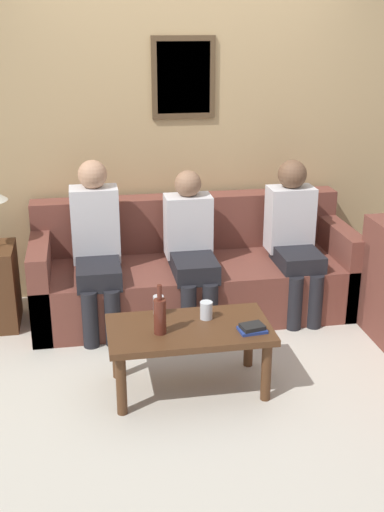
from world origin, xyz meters
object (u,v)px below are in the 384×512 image
(couch_main, at_px, (193,273))
(coffee_table, at_px, (189,336))
(drinking_glass, at_px, (206,310))
(person_middle, at_px, (191,244))
(wine_bottle, at_px, (160,315))
(person_right, at_px, (294,233))
(person_left, at_px, (96,242))

(couch_main, bearing_deg, coffee_table, -101.13)
(coffee_table, xyz_separation_m, drinking_glass, (0.12, 0.09, 0.12))
(drinking_glass, xyz_separation_m, person_middle, (0.06, 0.88, 0.12))
(couch_main, relative_size, wine_bottle, 7.92)
(person_middle, bearing_deg, wine_bottle, -109.31)
(wine_bottle, distance_m, person_right, 1.53)
(wine_bottle, relative_size, drinking_glass, 2.78)
(wine_bottle, bearing_deg, drinking_glass, 25.60)
(couch_main, height_order, person_left, person_left)
(wine_bottle, xyz_separation_m, person_middle, (0.36, 1.02, 0.06))
(wine_bottle, xyz_separation_m, person_right, (1.13, 1.03, 0.09))
(person_right, bearing_deg, person_middle, -179.69)
(coffee_table, bearing_deg, person_right, 45.55)
(drinking_glass, relative_size, person_middle, 0.10)
(coffee_table, height_order, person_left, person_left)
(person_right, bearing_deg, person_left, 179.28)
(wine_bottle, relative_size, person_middle, 0.28)
(drinking_glass, bearing_deg, couch_main, 84.39)
(wine_bottle, xyz_separation_m, person_left, (-0.32, 1.04, 0.10))
(coffee_table, distance_m, person_middle, 1.02)
(person_middle, relative_size, person_right, 0.96)
(person_left, distance_m, person_middle, 0.68)
(couch_main, bearing_deg, person_left, -169.14)
(couch_main, bearing_deg, drinking_glass, -95.61)
(couch_main, height_order, person_right, person_right)
(couch_main, bearing_deg, wine_bottle, -108.71)
(drinking_glass, relative_size, person_right, 0.09)
(drinking_glass, distance_m, person_middle, 0.89)
(couch_main, distance_m, person_right, 0.82)
(drinking_glass, xyz_separation_m, person_right, (0.84, 0.88, 0.15))
(coffee_table, bearing_deg, wine_bottle, -163.88)
(person_middle, bearing_deg, drinking_glass, -93.88)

